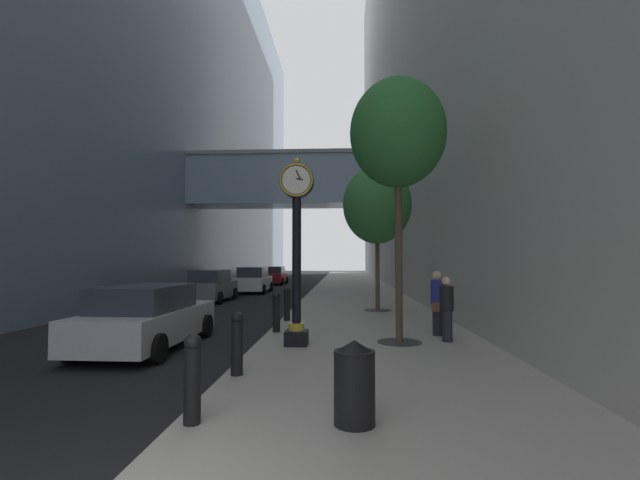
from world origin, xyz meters
TOP-DOWN VIEW (x-y plane):
  - ground_plane at (0.00, 27.00)m, footprint 110.00×110.00m
  - sidewalk_right at (2.90, 30.00)m, footprint 5.81×80.00m
  - building_block_left at (-12.36, 29.97)m, footprint 23.04×80.00m
  - building_block_right at (10.31, 30.00)m, footprint 9.00×80.00m
  - street_clock at (1.03, 7.30)m, footprint 0.84×0.55m
  - bollard_nearest at (0.26, 2.18)m, footprint 0.23×0.23m
  - bollard_second at (0.26, 4.51)m, footprint 0.23×0.23m
  - bollard_fourth at (0.26, 9.17)m, footprint 0.23×0.23m
  - bollard_fifth at (0.26, 11.50)m, footprint 0.23×0.23m
  - street_tree_near at (3.56, 7.78)m, footprint 2.43×2.43m
  - street_tree_mid_near at (3.56, 14.67)m, footprint 2.80×2.80m
  - trash_bin at (2.30, 2.26)m, footprint 0.53×0.53m
  - pedestrian_walking at (4.71, 8.81)m, footprint 0.44×0.52m
  - pedestrian_by_clock at (4.78, 7.95)m, footprint 0.45×0.45m
  - car_silver_near at (-2.70, 7.37)m, footprint 2.15×4.69m
  - car_red_mid at (-3.98, 35.47)m, footprint 2.10×4.28m
  - car_grey_far at (-4.76, 19.29)m, footprint 2.04×4.15m
  - car_white_trailing at (-3.79, 25.47)m, footprint 2.09×4.05m

SIDE VIEW (x-z plane):
  - ground_plane at x=0.00m, z-range 0.00..0.00m
  - sidewalk_right at x=2.90m, z-range 0.00..0.14m
  - trash_bin at x=2.30m, z-range 0.15..1.20m
  - bollard_nearest at x=0.26m, z-range 0.16..1.29m
  - bollard_second at x=0.26m, z-range 0.16..1.29m
  - bollard_fourth at x=0.26m, z-range 0.16..1.29m
  - bollard_fifth at x=0.26m, z-range 0.16..1.29m
  - car_silver_near at x=-2.70m, z-range -0.01..1.55m
  - car_red_mid at x=-3.98m, z-range -0.02..1.57m
  - car_grey_far at x=-4.76m, z-range -0.03..1.64m
  - car_white_trailing at x=-3.79m, z-range -0.03..1.67m
  - pedestrian_by_clock at x=4.78m, z-range 0.18..1.81m
  - pedestrian_walking at x=4.71m, z-range 0.19..1.95m
  - street_clock at x=1.03m, z-range 0.36..4.93m
  - street_tree_mid_near at x=3.56m, z-range 1.48..7.41m
  - street_tree_near at x=3.56m, z-range 2.05..8.74m
  - building_block_left at x=-12.36m, z-range -0.06..33.97m
  - building_block_right at x=10.31m, z-range 0.00..43.36m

